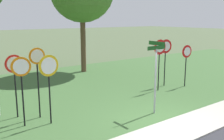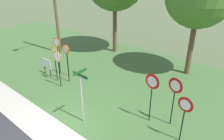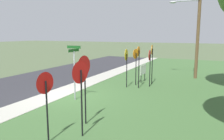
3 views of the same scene
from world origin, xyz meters
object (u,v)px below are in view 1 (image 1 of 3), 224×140
(yield_sign_far_left, at_px, (187,56))
(yield_sign_near_right, at_px, (166,51))
(stop_sign_far_left, at_px, (22,77))
(stop_sign_far_center, at_px, (49,74))
(street_name_post, at_px, (156,71))
(stop_sign_far_right, at_px, (15,73))
(stop_sign_near_right, at_px, (38,69))
(yield_sign_near_left, at_px, (160,52))

(yield_sign_far_left, bearing_deg, yield_sign_near_right, 143.85)
(stop_sign_far_left, relative_size, yield_sign_far_left, 1.07)
(stop_sign_far_left, height_order, stop_sign_far_center, stop_sign_far_center)
(street_name_post, bearing_deg, stop_sign_far_right, 147.59)
(stop_sign_far_right, height_order, yield_sign_far_left, stop_sign_far_right)
(stop_sign_near_right, height_order, stop_sign_far_center, stop_sign_near_right)
(stop_sign_far_center, distance_m, street_name_post, 4.07)
(yield_sign_near_left, relative_size, yield_sign_far_left, 1.16)
(stop_sign_far_center, bearing_deg, stop_sign_near_right, 91.43)
(stop_sign_far_right, height_order, yield_sign_near_right, yield_sign_near_right)
(stop_sign_near_right, height_order, stop_sign_far_left, stop_sign_near_right)
(stop_sign_far_right, relative_size, yield_sign_near_left, 0.91)
(yield_sign_near_right, height_order, yield_sign_far_left, yield_sign_near_right)
(yield_sign_near_left, xyz_separation_m, yield_sign_far_left, (1.80, -0.32, -0.30))
(stop_sign_far_left, height_order, stop_sign_far_right, stop_sign_far_left)
(stop_sign_near_right, xyz_separation_m, street_name_post, (3.90, -2.26, -0.20))
(stop_sign_far_left, relative_size, yield_sign_near_left, 0.93)
(yield_sign_far_left, bearing_deg, stop_sign_near_right, -176.17)
(street_name_post, bearing_deg, yield_sign_far_left, 22.27)
(stop_sign_near_right, distance_m, yield_sign_near_left, 6.46)
(yield_sign_near_right, relative_size, street_name_post, 0.91)
(stop_sign_far_left, height_order, street_name_post, street_name_post)
(stop_sign_near_right, height_order, yield_sign_near_left, stop_sign_near_right)
(stop_sign_near_right, height_order, street_name_post, street_name_post)
(stop_sign_near_right, xyz_separation_m, yield_sign_far_left, (8.26, -0.39, -0.20))
(yield_sign_far_left, bearing_deg, yield_sign_near_left, 176.41)
(stop_sign_far_right, xyz_separation_m, yield_sign_near_right, (8.11, -0.16, 0.20))
(stop_sign_near_right, xyz_separation_m, yield_sign_near_right, (7.42, 0.38, 0.04))
(stop_sign_far_center, bearing_deg, street_name_post, -27.44)
(yield_sign_near_right, bearing_deg, yield_sign_far_left, -32.10)
(stop_sign_far_center, bearing_deg, yield_sign_near_left, 0.21)
(yield_sign_near_right, bearing_deg, stop_sign_far_left, -163.61)
(yield_sign_near_left, bearing_deg, stop_sign_near_right, -175.90)
(stop_sign_far_center, xyz_separation_m, yield_sign_far_left, (8.15, 0.41, -0.12))
(yield_sign_near_right, xyz_separation_m, street_name_post, (-3.51, -2.64, -0.24))
(stop_sign_near_right, xyz_separation_m, stop_sign_far_right, (-0.69, 0.54, -0.16))
(yield_sign_far_left, bearing_deg, stop_sign_far_center, -170.62)
(stop_sign_far_left, xyz_separation_m, yield_sign_near_right, (8.16, 0.83, 0.17))
(street_name_post, bearing_deg, yield_sign_near_right, 35.95)
(yield_sign_near_left, relative_size, yield_sign_near_right, 1.03)
(yield_sign_near_left, bearing_deg, stop_sign_far_left, -172.28)
(stop_sign_near_right, bearing_deg, yield_sign_near_right, 1.41)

